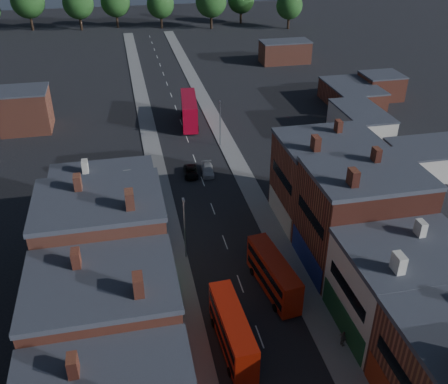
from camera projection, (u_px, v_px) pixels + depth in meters
name	position (u px, v px, depth m)	size (l,w,h in m)	color
pavement_west	(159.00, 179.00, 76.19)	(3.00, 200.00, 0.12)	gray
pavement_east	(241.00, 171.00, 78.55)	(3.00, 200.00, 0.12)	gray
lamp_post_2	(185.00, 225.00, 57.20)	(0.25, 0.70, 8.12)	slate
lamp_post_3	(220.00, 120.00, 84.42)	(0.25, 0.70, 8.12)	slate
bus_0	(232.00, 330.00, 46.41)	(2.79, 9.79, 4.19)	#B01C0A
bus_1	(273.00, 274.00, 53.44)	(3.43, 9.93, 4.20)	#A71D09
bus_2	(189.00, 110.00, 93.91)	(4.00, 12.14, 5.14)	#A3071D
car_2	(191.00, 172.00, 77.09)	(2.09, 4.53, 1.26)	black
car_3	(208.00, 170.00, 77.61)	(1.81, 4.46, 1.29)	silver
ped_3	(343.00, 339.00, 47.17)	(1.01, 0.46, 1.73)	#524F46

